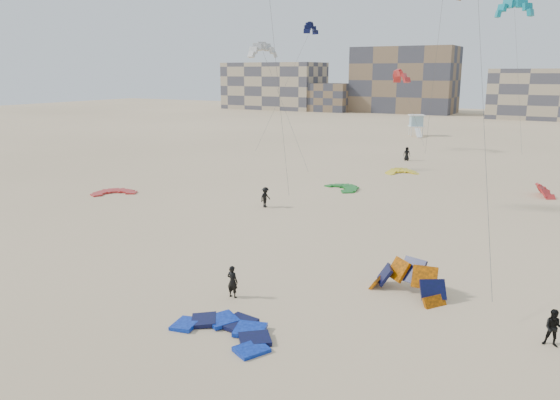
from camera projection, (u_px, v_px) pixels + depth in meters
The scene contains 19 objects.
ground at pixel (191, 304), 27.17m from camera, with size 320.00×320.00×0.00m, color beige.
kite_ground_blue at pixel (225, 334), 24.02m from camera, with size 4.50×4.70×0.53m, color blue, non-canonical shape.
kite_ground_orange at pixel (406, 294), 28.32m from camera, with size 4.29×3.02×2.95m, color #FB6F00, non-canonical shape.
kite_ground_red at pixel (114, 194), 51.71m from camera, with size 3.66×3.88×0.45m, color red, non-canonical shape.
kite_ground_green at pixel (342, 189), 53.78m from camera, with size 3.71×3.93×0.52m, color #197B24, non-canonical shape.
kite_ground_red_far at pixel (545, 196), 50.65m from camera, with size 2.93×2.44×1.85m, color red, non-canonical shape.
kite_ground_yellow at pixel (402, 173), 62.01m from camera, with size 3.50×3.62×0.84m, color yellow, non-canonical shape.
kitesurfer_main at pixel (232, 282), 27.76m from camera, with size 0.62×0.41×1.70m, color black.
kitesurfer_b at pixel (554, 328), 22.78m from camera, with size 0.79×0.62×1.63m, color black.
kitesurfer_c at pixel (265, 197), 46.33m from camera, with size 1.13×0.65×1.74m, color black.
kitesurfer_e at pixel (407, 154), 70.80m from camera, with size 0.86×0.56×1.77m, color black.
kite_fly_grey at pixel (263, 52), 61.51m from camera, with size 10.10×6.08×13.86m.
kite_fly_navy at pixel (311, 29), 78.09m from camera, with size 3.55×13.68×17.19m.
kite_fly_teal_b at pixel (514, 9), 71.28m from camera, with size 5.57×7.57×19.77m.
kite_fly_red at pixel (401, 77), 77.64m from camera, with size 6.54×5.17×11.04m.
lifeguard_tower_far at pixel (416, 125), 98.15m from camera, with size 3.56×5.62×3.76m.
condo_west_a at pixel (274, 86), 169.26m from camera, with size 30.00×15.00×14.00m, color tan.
condo_west_b at pixel (404, 80), 153.13m from camera, with size 28.00×14.00×18.00m, color brown.
condo_fill_left at pixel (330, 97), 158.72m from camera, with size 12.00×10.00×8.00m, color brown.
Camera 1 is at (16.26, -19.84, 11.26)m, focal length 35.00 mm.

